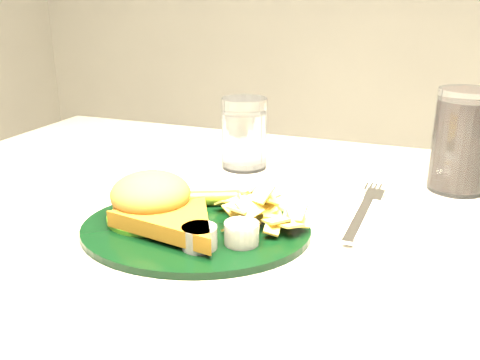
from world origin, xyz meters
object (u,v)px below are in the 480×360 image
Objects in this scene: dinner_plate at (195,208)px; cola_glass at (462,141)px; fork_napkin at (360,216)px; water_glass at (244,134)px.

cola_glass reaches higher than dinner_plate.
fork_napkin is at bearing 14.97° from dinner_plate.
fork_napkin is at bearing -124.03° from cola_glass.
dinner_plate is at bearing -137.14° from cola_glass.
water_glass is 0.28m from fork_napkin.
water_glass is 0.62× the size of fork_napkin.
cola_glass is 0.22m from fork_napkin.
fork_napkin is at bearing -35.22° from water_glass.
dinner_plate is at bearing -148.48° from fork_napkin.
fork_napkin is (0.23, -0.16, -0.05)m from water_glass.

